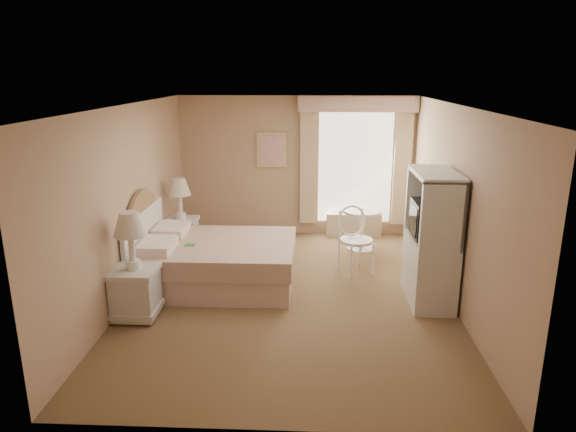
{
  "coord_description": "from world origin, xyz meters",
  "views": [
    {
      "loc": [
        0.27,
        -6.39,
        2.9
      ],
      "look_at": [
        -0.04,
        0.3,
        1.01
      ],
      "focal_mm": 32.0,
      "sensor_mm": 36.0,
      "label": 1
    }
  ],
  "objects_px": {
    "cafe_chair": "(354,234)",
    "armoire": "(431,249)",
    "nightstand_far": "(181,226)",
    "round_table": "(362,223)",
    "nightstand_near": "(134,279)",
    "bed": "(211,260)"
  },
  "relations": [
    {
      "from": "cafe_chair",
      "to": "armoire",
      "type": "bearing_deg",
      "value": -72.69
    },
    {
      "from": "nightstand_far",
      "to": "cafe_chair",
      "type": "bearing_deg",
      "value": -13.17
    },
    {
      "from": "round_table",
      "to": "nightstand_near",
      "type": "bearing_deg",
      "value": -138.25
    },
    {
      "from": "nightstand_near",
      "to": "cafe_chair",
      "type": "xyz_separation_m",
      "value": [
        2.76,
        1.63,
        0.08
      ]
    },
    {
      "from": "round_table",
      "to": "cafe_chair",
      "type": "bearing_deg",
      "value": -101.59
    },
    {
      "from": "bed",
      "to": "nightstand_near",
      "type": "bearing_deg",
      "value": -123.98
    },
    {
      "from": "round_table",
      "to": "armoire",
      "type": "bearing_deg",
      "value": -70.98
    },
    {
      "from": "bed",
      "to": "armoire",
      "type": "height_order",
      "value": "armoire"
    },
    {
      "from": "round_table",
      "to": "nightstand_far",
      "type": "bearing_deg",
      "value": -172.95
    },
    {
      "from": "nightstand_far",
      "to": "round_table",
      "type": "bearing_deg",
      "value": 7.05
    },
    {
      "from": "bed",
      "to": "round_table",
      "type": "bearing_deg",
      "value": 35.12
    },
    {
      "from": "nightstand_near",
      "to": "round_table",
      "type": "relative_size",
      "value": 1.92
    },
    {
      "from": "nightstand_near",
      "to": "nightstand_far",
      "type": "relative_size",
      "value": 1.05
    },
    {
      "from": "nightstand_near",
      "to": "round_table",
      "type": "height_order",
      "value": "nightstand_near"
    },
    {
      "from": "nightstand_near",
      "to": "round_table",
      "type": "distance_m",
      "value": 3.97
    },
    {
      "from": "bed",
      "to": "armoire",
      "type": "relative_size",
      "value": 1.23
    },
    {
      "from": "nightstand_near",
      "to": "round_table",
      "type": "bearing_deg",
      "value": 41.75
    },
    {
      "from": "cafe_chair",
      "to": "armoire",
      "type": "distance_m",
      "value": 1.34
    },
    {
      "from": "nightstand_near",
      "to": "cafe_chair",
      "type": "relative_size",
      "value": 1.31
    },
    {
      "from": "round_table",
      "to": "armoire",
      "type": "xyz_separation_m",
      "value": [
        0.69,
        -2.0,
        0.26
      ]
    },
    {
      "from": "nightstand_far",
      "to": "nightstand_near",
      "type": "bearing_deg",
      "value": -90.0
    },
    {
      "from": "nightstand_far",
      "to": "cafe_chair",
      "type": "xyz_separation_m",
      "value": [
        2.76,
        -0.64,
        0.11
      ]
    }
  ]
}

